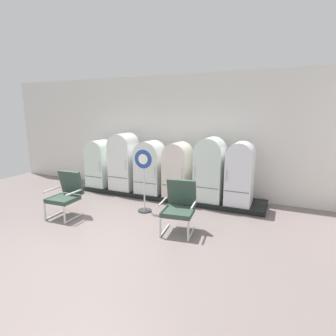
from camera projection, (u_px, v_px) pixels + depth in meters
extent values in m
cube|color=slate|center=(91.00, 246.00, 4.73)|extent=(12.00, 10.00, 0.05)
cube|color=silver|center=(173.00, 135.00, 7.66)|extent=(11.76, 0.12, 3.30)
cube|color=#47443F|center=(173.00, 88.00, 7.40)|extent=(11.76, 0.07, 0.06)
cube|color=black|center=(163.00, 194.00, 7.42)|extent=(5.40, 0.95, 0.12)
cube|color=silver|center=(100.00, 168.00, 8.00)|extent=(0.63, 0.62, 1.05)
cylinder|color=silver|center=(99.00, 151.00, 7.89)|extent=(0.63, 0.61, 0.63)
cube|color=#383838|center=(93.00, 177.00, 7.75)|extent=(0.58, 0.01, 0.01)
cylinder|color=silver|center=(100.00, 167.00, 7.58)|extent=(0.02, 0.02, 0.28)
cube|color=white|center=(124.00, 167.00, 7.66)|extent=(0.68, 0.67, 1.25)
cylinder|color=white|center=(123.00, 145.00, 7.54)|extent=(0.68, 0.66, 0.68)
cube|color=#383838|center=(118.00, 177.00, 7.41)|extent=(0.62, 0.01, 0.01)
cylinder|color=silver|center=(126.00, 165.00, 7.21)|extent=(0.02, 0.02, 0.28)
cube|color=silver|center=(150.00, 173.00, 7.33)|extent=(0.71, 0.63, 1.06)
cylinder|color=silver|center=(150.00, 154.00, 7.22)|extent=(0.71, 0.61, 0.71)
cube|color=#383838|center=(145.00, 183.00, 7.08)|extent=(0.66, 0.01, 0.01)
cylinder|color=silver|center=(154.00, 172.00, 6.89)|extent=(0.02, 0.02, 0.28)
cube|color=silver|center=(178.00, 175.00, 7.03)|extent=(0.63, 0.69, 1.09)
cylinder|color=silver|center=(178.00, 155.00, 6.92)|extent=(0.63, 0.68, 0.63)
cube|color=#383838|center=(172.00, 186.00, 6.76)|extent=(0.58, 0.01, 0.01)
cylinder|color=silver|center=(182.00, 174.00, 6.58)|extent=(0.02, 0.02, 0.28)
cube|color=silver|center=(210.00, 176.00, 6.68)|extent=(0.68, 0.69, 1.23)
cylinder|color=silver|center=(211.00, 151.00, 6.55)|extent=(0.68, 0.67, 0.68)
cube|color=#383838|center=(206.00, 188.00, 6.41)|extent=(0.62, 0.01, 0.01)
cylinder|color=silver|center=(195.00, 172.00, 6.44)|extent=(0.02, 0.02, 0.28)
cube|color=white|center=(239.00, 180.00, 6.37)|extent=(0.60, 0.65, 1.19)
cylinder|color=white|center=(241.00, 155.00, 6.25)|extent=(0.60, 0.63, 0.60)
cube|color=#383838|center=(237.00, 192.00, 6.12)|extent=(0.56, 0.01, 0.01)
cylinder|color=silver|center=(227.00, 176.00, 6.14)|extent=(0.02, 0.02, 0.28)
cylinder|color=silver|center=(55.00, 215.00, 6.04)|extent=(0.06, 0.58, 0.04)
cylinder|color=silver|center=(45.00, 211.00, 5.76)|extent=(0.04, 0.04, 0.36)
cylinder|color=silver|center=(74.00, 218.00, 5.85)|extent=(0.06, 0.58, 0.04)
cylinder|color=silver|center=(64.00, 215.00, 5.56)|extent=(0.04, 0.04, 0.36)
cube|color=#2F4339|center=(63.00, 199.00, 5.86)|extent=(0.59, 0.55, 0.09)
cube|color=#2F4339|center=(71.00, 182.00, 6.05)|extent=(0.58, 0.20, 0.54)
cylinder|color=silver|center=(51.00, 190.00, 5.93)|extent=(0.05, 0.48, 0.04)
cylinder|color=silver|center=(73.00, 193.00, 5.71)|extent=(0.05, 0.48, 0.04)
cylinder|color=silver|center=(165.00, 230.00, 5.26)|extent=(0.11, 0.58, 0.04)
cylinder|color=silver|center=(160.00, 227.00, 4.97)|extent=(0.04, 0.04, 0.36)
cylinder|color=silver|center=(191.00, 234.00, 5.11)|extent=(0.11, 0.58, 0.04)
cylinder|color=silver|center=(188.00, 231.00, 4.82)|extent=(0.04, 0.04, 0.36)
cube|color=#2F4339|center=(178.00, 212.00, 5.10)|extent=(0.63, 0.59, 0.09)
cube|color=#2F4339|center=(182.00, 192.00, 5.30)|extent=(0.59, 0.25, 0.54)
cylinder|color=silver|center=(163.00, 201.00, 5.15)|extent=(0.10, 0.48, 0.04)
cylinder|color=silver|center=(194.00, 204.00, 4.98)|extent=(0.10, 0.48, 0.04)
cylinder|color=#2D2D30|center=(145.00, 210.00, 6.33)|extent=(0.32, 0.32, 0.03)
cylinder|color=silver|center=(144.00, 185.00, 6.20)|extent=(0.04, 0.04, 1.22)
cylinder|color=navy|center=(143.00, 159.00, 6.05)|extent=(0.43, 0.02, 0.43)
cylinder|color=white|center=(143.00, 159.00, 6.04)|extent=(0.24, 0.00, 0.24)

